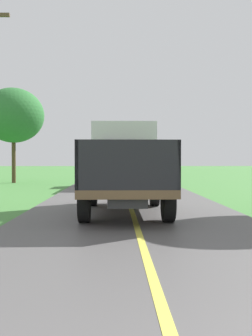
{
  "coord_description": "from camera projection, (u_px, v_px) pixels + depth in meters",
  "views": [
    {
      "loc": [
        -0.48,
        -0.64,
        1.64
      ],
      "look_at": [
        -0.19,
        10.51,
        1.4
      ],
      "focal_mm": 40.57,
      "sensor_mm": 36.0,
      "label": 1
    }
  ],
  "objects": [
    {
      "name": "banana_truck_far",
      "position": [
        119.0,
        163.0,
        23.14
      ],
      "size": [
        2.38,
        5.81,
        2.8
      ],
      "color": "#2D2D30",
      "rests_on": "road_surface"
    },
    {
      "name": "banana_truck_near",
      "position": [
        125.0,
        165.0,
        11.87
      ],
      "size": [
        2.38,
        5.82,
        2.8
      ],
      "color": "#2D2D30",
      "rests_on": "road_surface"
    },
    {
      "name": "roadside_tree_near_left",
      "position": [
        13.0,
        116.0,
        26.92
      ],
      "size": [
        4.31,
        4.31,
        6.74
      ],
      "color": "#4C3823",
      "rests_on": "ground"
    }
  ]
}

